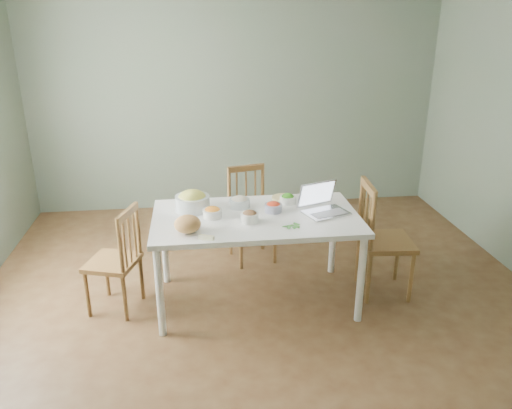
{
  "coord_description": "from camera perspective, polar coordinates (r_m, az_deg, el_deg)",
  "views": [
    {
      "loc": [
        -0.53,
        -3.67,
        2.38
      ],
      "look_at": [
        -0.05,
        0.13,
        0.9
      ],
      "focal_mm": 35.22,
      "sensor_mm": 36.0,
      "label": 1
    }
  ],
  "objects": [
    {
      "name": "floor",
      "position": [
        4.41,
        0.86,
        -11.56
      ],
      "size": [
        5.0,
        5.0,
        0.0
      ],
      "primitive_type": "cube",
      "color": "#452915",
      "rests_on": "ground"
    },
    {
      "name": "wall_back",
      "position": [
        6.28,
        -2.29,
        11.66
      ],
      "size": [
        5.0,
        0.0,
        2.7
      ],
      "primitive_type": "cube",
      "color": "slate",
      "rests_on": "ground"
    },
    {
      "name": "wall_front",
      "position": [
        1.65,
        13.89,
        -18.33
      ],
      "size": [
        5.0,
        0.0,
        2.7
      ],
      "primitive_type": "cube",
      "color": "slate",
      "rests_on": "ground"
    },
    {
      "name": "dining_table",
      "position": [
        4.32,
        -0.0,
        -6.19
      ],
      "size": [
        1.7,
        0.96,
        0.8
      ],
      "primitive_type": null,
      "color": "white",
      "rests_on": "floor"
    },
    {
      "name": "chair_far",
      "position": [
        5.0,
        -0.43,
        -1.29
      ],
      "size": [
        0.5,
        0.48,
        0.95
      ],
      "primitive_type": null,
      "rotation": [
        0.0,
        0.0,
        0.23
      ],
      "color": "#52321B",
      "rests_on": "floor"
    },
    {
      "name": "chair_left",
      "position": [
        4.35,
        -16.01,
        -6.04
      ],
      "size": [
        0.49,
        0.5,
        0.91
      ],
      "primitive_type": null,
      "rotation": [
        0.0,
        0.0,
        -1.88
      ],
      "color": "#52321B",
      "rests_on": "floor"
    },
    {
      "name": "chair_right",
      "position": [
        4.55,
        14.6,
        -3.82
      ],
      "size": [
        0.47,
        0.49,
        1.03
      ],
      "primitive_type": null,
      "rotation": [
        0.0,
        0.0,
        1.49
      ],
      "color": "#52321B",
      "rests_on": "floor"
    },
    {
      "name": "bread_boule",
      "position": [
        3.86,
        -7.78,
        -2.21
      ],
      "size": [
        0.22,
        0.22,
        0.13
      ],
      "primitive_type": "ellipsoid",
      "rotation": [
        0.0,
        0.0,
        0.07
      ],
      "color": "#A37245",
      "rests_on": "dining_table"
    },
    {
      "name": "butter_stick",
      "position": [
        3.74,
        -5.66,
        -3.75
      ],
      "size": [
        0.12,
        0.08,
        0.03
      ],
      "primitive_type": "cube",
      "rotation": [
        0.0,
        0.0,
        -0.42
      ],
      "color": "#FFF7C4",
      "rests_on": "dining_table"
    },
    {
      "name": "bowl_squash",
      "position": [
        4.28,
        -7.24,
        0.45
      ],
      "size": [
        0.31,
        0.31,
        0.17
      ],
      "primitive_type": null,
      "rotation": [
        0.0,
        0.0,
        0.07
      ],
      "color": "gold",
      "rests_on": "dining_table"
    },
    {
      "name": "bowl_carrot",
      "position": [
        4.12,
        -4.98,
        -0.88
      ],
      "size": [
        0.2,
        0.2,
        0.09
      ],
      "primitive_type": null,
      "rotation": [
        0.0,
        0.0,
        -0.35
      ],
      "color": "orange",
      "rests_on": "dining_table"
    },
    {
      "name": "bowl_onion",
      "position": [
        4.32,
        -1.89,
        0.3
      ],
      "size": [
        0.18,
        0.18,
        0.1
      ],
      "primitive_type": null,
      "rotation": [
        0.0,
        0.0,
        0.01
      ],
      "color": "#FAE9CD",
      "rests_on": "dining_table"
    },
    {
      "name": "bowl_mushroom",
      "position": [
        4.01,
        -0.73,
        -1.36
      ],
      "size": [
        0.15,
        0.15,
        0.09
      ],
      "primitive_type": null,
      "rotation": [
        0.0,
        0.0,
        -0.06
      ],
      "color": "#462C17",
      "rests_on": "dining_table"
    },
    {
      "name": "bowl_redpep",
      "position": [
        4.22,
        1.98,
        -0.27
      ],
      "size": [
        0.18,
        0.18,
        0.09
      ],
      "primitive_type": null,
      "rotation": [
        0.0,
        0.0,
        0.3
      ],
      "color": "#AF2200",
      "rests_on": "dining_table"
    },
    {
      "name": "bowl_broccoli",
      "position": [
        4.41,
        3.61,
        0.66
      ],
      "size": [
        0.18,
        0.18,
        0.09
      ],
      "primitive_type": null,
      "rotation": [
        0.0,
        0.0,
        0.41
      ],
      "color": "#18550E",
      "rests_on": "dining_table"
    },
    {
      "name": "flatbread",
      "position": [
        4.52,
        3.12,
        0.75
      ],
      "size": [
        0.23,
        0.23,
        0.02
      ],
      "primitive_type": "cylinder",
      "rotation": [
        0.0,
        0.0,
        -0.1
      ],
      "color": "#D5C385",
      "rests_on": "dining_table"
    },
    {
      "name": "basil_bunch",
      "position": [
        3.96,
        4.02,
        -2.37
      ],
      "size": [
        0.17,
        0.17,
        0.02
      ],
      "primitive_type": null,
      "color": "#28742B",
      "rests_on": "dining_table"
    },
    {
      "name": "laptop",
      "position": [
        4.19,
        8.06,
        0.49
      ],
      "size": [
        0.44,
        0.41,
        0.24
      ],
      "primitive_type": null,
      "rotation": [
        0.0,
        0.0,
        0.35
      ],
      "color": "silver",
      "rests_on": "dining_table"
    }
  ]
}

